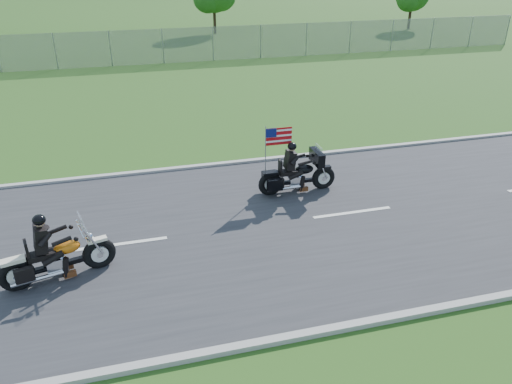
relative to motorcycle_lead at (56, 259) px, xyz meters
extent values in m
plane|color=#234615|center=(3.29, 1.02, -0.51)|extent=(420.00, 420.00, 0.00)
cube|color=#28282B|center=(3.29, 1.02, -0.49)|extent=(120.00, 8.00, 0.04)
cube|color=#9E9B93|center=(3.29, 5.07, -0.46)|extent=(120.00, 0.18, 0.12)
cube|color=#9E9B93|center=(3.29, -3.03, -0.46)|extent=(120.00, 0.18, 0.12)
cube|color=gray|center=(-1.71, 21.02, 0.49)|extent=(60.00, 0.03, 2.00)
cylinder|color=#382316|center=(9.29, 31.02, 0.75)|extent=(0.22, 0.22, 2.52)
cylinder|color=#382316|center=(25.29, 29.02, 0.61)|extent=(0.22, 0.22, 2.24)
torus|color=black|center=(0.85, 0.21, -0.14)|extent=(0.75, 0.35, 0.73)
torus|color=black|center=(-0.78, -0.19, -0.14)|extent=(0.75, 0.35, 0.73)
ellipsoid|color=orange|center=(0.25, 0.06, 0.22)|extent=(0.61, 0.44, 0.28)
cube|color=black|center=(-0.25, -0.06, 0.18)|extent=(0.60, 0.42, 0.12)
cube|color=black|center=(-0.20, -0.05, 0.56)|extent=(0.32, 0.44, 0.54)
sphere|color=black|center=(-0.15, -0.04, 0.99)|extent=(0.32, 0.32, 0.27)
cube|color=silver|center=(0.63, 0.16, 0.69)|extent=(0.15, 0.45, 0.39)
torus|color=black|center=(7.09, 2.64, -0.15)|extent=(0.70, 0.17, 0.70)
torus|color=black|center=(5.48, 2.63, -0.15)|extent=(0.70, 0.17, 0.70)
ellipsoid|color=black|center=(6.50, 2.64, 0.19)|extent=(0.53, 0.30, 0.26)
cube|color=black|center=(6.00, 2.64, 0.15)|extent=(0.52, 0.29, 0.11)
cube|color=black|center=(6.05, 2.64, 0.52)|extent=(0.23, 0.38, 0.52)
sphere|color=black|center=(6.10, 2.64, 0.93)|extent=(0.26, 0.26, 0.26)
cube|color=black|center=(6.86, 2.64, 0.52)|extent=(0.21, 0.76, 0.38)
cube|color=#B70C11|center=(5.77, 2.82, 1.18)|extent=(0.76, 0.02, 0.49)
camera|label=1|loc=(1.81, -9.54, 5.96)|focal=35.00mm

